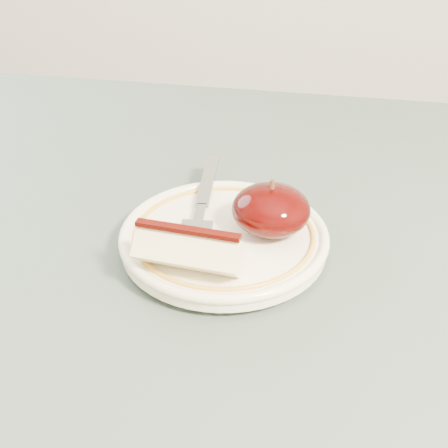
% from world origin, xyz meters
% --- Properties ---
extents(table, '(0.90, 0.90, 0.75)m').
position_xyz_m(table, '(0.00, 0.00, 0.66)').
color(table, brown).
rests_on(table, ground).
extents(plate, '(0.18, 0.18, 0.02)m').
position_xyz_m(plate, '(0.04, 0.07, 0.76)').
color(plate, white).
rests_on(plate, table).
extents(apple_half, '(0.07, 0.06, 0.05)m').
position_xyz_m(apple_half, '(0.08, 0.08, 0.79)').
color(apple_half, black).
rests_on(apple_half, plate).
extents(apple_wedge, '(0.09, 0.04, 0.04)m').
position_xyz_m(apple_wedge, '(0.02, 0.01, 0.79)').
color(apple_wedge, beige).
rests_on(apple_wedge, plate).
extents(fork, '(0.03, 0.18, 0.00)m').
position_xyz_m(fork, '(0.01, 0.10, 0.77)').
color(fork, gray).
rests_on(fork, plate).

